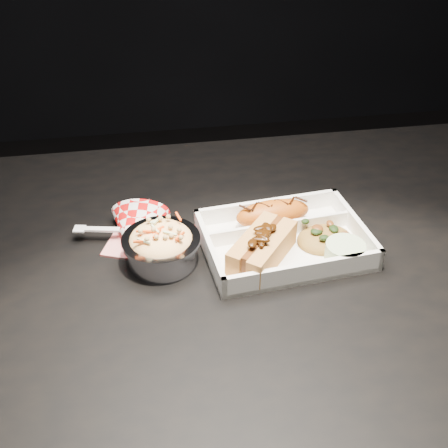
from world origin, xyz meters
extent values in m
cube|color=black|center=(0.00, 0.00, 0.73)|extent=(1.20, 0.80, 0.03)
cylinder|color=black|center=(0.55, 0.35, 0.36)|extent=(0.05, 0.05, 0.72)
cube|color=white|center=(0.05, 0.02, 0.75)|extent=(0.27, 0.20, 0.01)
cube|color=white|center=(0.04, 0.10, 0.77)|extent=(0.25, 0.03, 0.04)
cube|color=white|center=(0.05, -0.07, 0.77)|extent=(0.25, 0.03, 0.04)
cube|color=white|center=(-0.08, 0.01, 0.77)|extent=(0.03, 0.18, 0.04)
cube|color=white|center=(0.17, 0.03, 0.77)|extent=(0.03, 0.18, 0.04)
cube|color=white|center=(0.04, 0.04, 0.77)|extent=(0.23, 0.03, 0.03)
ellipsoid|color=#B85412|center=(0.04, 0.07, 0.78)|extent=(0.13, 0.06, 0.04)
cube|color=#CD8B46|center=(0.02, -0.02, 0.78)|extent=(0.10, 0.11, 0.04)
cube|color=#CD8B46|center=(-0.01, 0.00, 0.78)|extent=(0.10, 0.11, 0.04)
cylinder|color=brown|center=(0.00, -0.01, 0.79)|extent=(0.10, 0.11, 0.03)
ellipsoid|color=olive|center=(0.11, 0.01, 0.77)|extent=(0.10, 0.08, 0.03)
cylinder|color=beige|center=(0.13, -0.03, 0.77)|extent=(0.06, 0.06, 0.03)
cylinder|color=silver|center=(-0.15, 0.02, 0.77)|extent=(0.11, 0.11, 0.04)
cylinder|color=silver|center=(-0.15, 0.02, 0.79)|extent=(0.12, 0.12, 0.01)
ellipsoid|color=#F7F0AE|center=(-0.15, 0.02, 0.79)|extent=(0.10, 0.10, 0.04)
cube|color=red|center=(-0.17, 0.07, 0.75)|extent=(0.13, 0.12, 0.00)
cone|color=red|center=(-0.18, 0.08, 0.77)|extent=(0.12, 0.13, 0.10)
cube|color=white|center=(-0.24, 0.09, 0.77)|extent=(0.06, 0.02, 0.00)
cube|color=white|center=(-0.27, 0.09, 0.77)|extent=(0.02, 0.02, 0.00)
camera|label=1|loc=(-0.16, -0.66, 1.30)|focal=45.00mm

